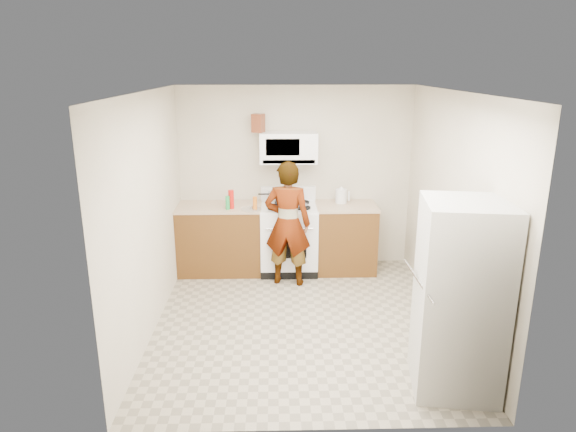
{
  "coord_description": "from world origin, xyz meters",
  "views": [
    {
      "loc": [
        -0.28,
        -5.18,
        2.75
      ],
      "look_at": [
        -0.13,
        0.55,
        1.06
      ],
      "focal_mm": 32.0,
      "sensor_mm": 36.0,
      "label": 1
    }
  ],
  "objects_px": {
    "gas_range": "(289,237)",
    "fridge": "(460,298)",
    "person": "(288,224)",
    "saucepan": "(277,197)",
    "kettle": "(341,196)",
    "microwave": "(289,147)"
  },
  "relations": [
    {
      "from": "person",
      "to": "fridge",
      "type": "bearing_deg",
      "value": 132.53
    },
    {
      "from": "kettle",
      "to": "saucepan",
      "type": "distance_m",
      "value": 0.88
    },
    {
      "from": "saucepan",
      "to": "kettle",
      "type": "bearing_deg",
      "value": -0.9
    },
    {
      "from": "saucepan",
      "to": "person",
      "type": "bearing_deg",
      "value": -76.87
    },
    {
      "from": "kettle",
      "to": "person",
      "type": "bearing_deg",
      "value": -159.98
    },
    {
      "from": "person",
      "to": "kettle",
      "type": "xyz_separation_m",
      "value": [
        0.75,
        0.55,
        0.22
      ]
    },
    {
      "from": "fridge",
      "to": "saucepan",
      "type": "relative_size",
      "value": 7.25
    },
    {
      "from": "fridge",
      "to": "saucepan",
      "type": "bearing_deg",
      "value": 126.62
    },
    {
      "from": "microwave",
      "to": "fridge",
      "type": "height_order",
      "value": "microwave"
    },
    {
      "from": "kettle",
      "to": "saucepan",
      "type": "xyz_separation_m",
      "value": [
        -0.88,
        0.01,
        -0.01
      ]
    },
    {
      "from": "fridge",
      "to": "gas_range",
      "type": "bearing_deg",
      "value": 125.19
    },
    {
      "from": "person",
      "to": "saucepan",
      "type": "height_order",
      "value": "person"
    },
    {
      "from": "microwave",
      "to": "gas_range",
      "type": "bearing_deg",
      "value": -90.0
    },
    {
      "from": "microwave",
      "to": "saucepan",
      "type": "distance_m",
      "value": 0.7
    },
    {
      "from": "gas_range",
      "to": "fridge",
      "type": "distance_m",
      "value": 3.07
    },
    {
      "from": "person",
      "to": "kettle",
      "type": "distance_m",
      "value": 0.95
    },
    {
      "from": "fridge",
      "to": "kettle",
      "type": "relative_size",
      "value": 9.01
    },
    {
      "from": "person",
      "to": "fridge",
      "type": "distance_m",
      "value": 2.68
    },
    {
      "from": "gas_range",
      "to": "microwave",
      "type": "xyz_separation_m",
      "value": [
        0.0,
        0.13,
        1.21
      ]
    },
    {
      "from": "fridge",
      "to": "saucepan",
      "type": "xyz_separation_m",
      "value": [
        -1.54,
        2.85,
        0.17
      ]
    },
    {
      "from": "person",
      "to": "fridge",
      "type": "xyz_separation_m",
      "value": [
        1.41,
        -2.29,
        0.04
      ]
    },
    {
      "from": "person",
      "to": "fridge",
      "type": "height_order",
      "value": "fridge"
    }
  ]
}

